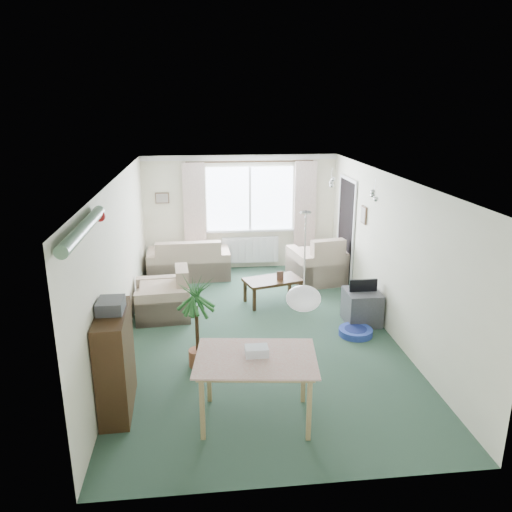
{
  "coord_description": "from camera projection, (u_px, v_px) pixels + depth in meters",
  "views": [
    {
      "loc": [
        -0.82,
        -6.98,
        3.4
      ],
      "look_at": [
        0.0,
        0.3,
        1.15
      ],
      "focal_mm": 35.0,
      "sensor_mm": 36.0,
      "label": 1
    }
  ],
  "objects": [
    {
      "name": "ground",
      "position": [
        258.0,
        333.0,
        7.72
      ],
      "size": [
        6.5,
        6.5,
        0.0
      ],
      "primitive_type": "plane",
      "color": "#294434"
    },
    {
      "name": "window",
      "position": [
        250.0,
        199.0,
        10.37
      ],
      "size": [
        1.8,
        0.03,
        1.3
      ],
      "primitive_type": "cube",
      "color": "white"
    },
    {
      "name": "curtain_rod",
      "position": [
        250.0,
        162.0,
        10.07
      ],
      "size": [
        2.6,
        0.03,
        0.03
      ],
      "primitive_type": "cube",
      "color": "black"
    },
    {
      "name": "curtain_left",
      "position": [
        195.0,
        212.0,
        10.22
      ],
      "size": [
        0.45,
        0.08,
        2.0
      ],
      "primitive_type": "cube",
      "color": "beige"
    },
    {
      "name": "curtain_right",
      "position": [
        305.0,
        209.0,
        10.47
      ],
      "size": [
        0.45,
        0.08,
        2.0
      ],
      "primitive_type": "cube",
      "color": "beige"
    },
    {
      "name": "radiator",
      "position": [
        250.0,
        250.0,
        10.66
      ],
      "size": [
        1.2,
        0.1,
        0.55
      ],
      "primitive_type": "cube",
      "color": "white"
    },
    {
      "name": "doorway",
      "position": [
        346.0,
        232.0,
        9.73
      ],
      "size": [
        0.03,
        0.95,
        2.0
      ],
      "primitive_type": "cube",
      "color": "black"
    },
    {
      "name": "pendant_lamp",
      "position": [
        303.0,
        298.0,
        5.12
      ],
      "size": [
        0.36,
        0.36,
        0.36
      ],
      "primitive_type": "sphere",
      "color": "white"
    },
    {
      "name": "tinsel_garland",
      "position": [
        83.0,
        228.0,
        4.66
      ],
      "size": [
        1.6,
        1.6,
        0.12
      ],
      "primitive_type": "cylinder",
      "color": "#196626"
    },
    {
      "name": "bauble_cluster_a",
      "position": [
        332.0,
        179.0,
        8.06
      ],
      "size": [
        0.2,
        0.2,
        0.2
      ],
      "primitive_type": "sphere",
      "color": "silver"
    },
    {
      "name": "bauble_cluster_b",
      "position": [
        375.0,
        192.0,
        6.95
      ],
      "size": [
        0.2,
        0.2,
        0.2
      ],
      "primitive_type": "sphere",
      "color": "silver"
    },
    {
      "name": "wall_picture_back",
      "position": [
        162.0,
        198.0,
        10.16
      ],
      "size": [
        0.28,
        0.03,
        0.22
      ],
      "primitive_type": "cube",
      "color": "brown"
    },
    {
      "name": "wall_picture_right",
      "position": [
        364.0,
        215.0,
        8.62
      ],
      "size": [
        0.03,
        0.24,
        0.3
      ],
      "primitive_type": "cube",
      "color": "brown"
    },
    {
      "name": "sofa",
      "position": [
        189.0,
        257.0,
        10.1
      ],
      "size": [
        1.66,
        0.91,
        0.82
      ],
      "primitive_type": "cube",
      "rotation": [
        0.0,
        0.0,
        3.17
      ],
      "color": "beige",
      "rests_on": "ground"
    },
    {
      "name": "armchair_corner",
      "position": [
        319.0,
        258.0,
        9.87
      ],
      "size": [
        1.21,
        1.17,
        0.94
      ],
      "primitive_type": "cube",
      "rotation": [
        0.0,
        0.0,
        3.32
      ],
      "color": "beige",
      "rests_on": "ground"
    },
    {
      "name": "armchair_left",
      "position": [
        162.0,
        292.0,
        8.23
      ],
      "size": [
        0.93,
        0.98,
        0.82
      ],
      "primitive_type": "cube",
      "rotation": [
        0.0,
        0.0,
        -1.5
      ],
      "color": "beige",
      "rests_on": "ground"
    },
    {
      "name": "coffee_table",
      "position": [
        273.0,
        291.0,
        8.83
      ],
      "size": [
        1.09,
        0.79,
        0.44
      ],
      "primitive_type": "cube",
      "rotation": [
        0.0,
        0.0,
        0.27
      ],
      "color": "black",
      "rests_on": "ground"
    },
    {
      "name": "photo_frame",
      "position": [
        280.0,
        276.0,
        8.7
      ],
      "size": [
        0.12,
        0.03,
        0.16
      ],
      "primitive_type": "cube",
      "rotation": [
        0.0,
        0.0,
        0.1
      ],
      "color": "brown",
      "rests_on": "coffee_table"
    },
    {
      "name": "bookshelf",
      "position": [
        115.0,
        361.0,
        5.65
      ],
      "size": [
        0.36,
        0.99,
        1.2
      ],
      "primitive_type": "cube",
      "rotation": [
        0.0,
        0.0,
        0.04
      ],
      "color": "black",
      "rests_on": "ground"
    },
    {
      "name": "hifi_box",
      "position": [
        111.0,
        306.0,
        5.48
      ],
      "size": [
        0.28,
        0.35,
        0.14
      ],
      "primitive_type": "cube",
      "rotation": [
        0.0,
        0.0,
        -0.0
      ],
      "color": "#3D3E43",
      "rests_on": "bookshelf"
    },
    {
      "name": "houseplant",
      "position": [
        197.0,
        323.0,
        6.57
      ],
      "size": [
        0.71,
        0.71,
        1.26
      ],
      "primitive_type": "cylinder",
      "rotation": [
        0.0,
        0.0,
        0.41
      ],
      "color": "#1B4F1E",
      "rests_on": "ground"
    },
    {
      "name": "dining_table",
      "position": [
        256.0,
        389.0,
        5.5
      ],
      "size": [
        1.3,
        0.95,
        0.76
      ],
      "primitive_type": "cube",
      "rotation": [
        0.0,
        0.0,
        -0.12
      ],
      "color": "tan",
      "rests_on": "ground"
    },
    {
      "name": "gift_box",
      "position": [
        257.0,
        352.0,
        5.41
      ],
      "size": [
        0.25,
        0.18,
        0.12
      ],
      "primitive_type": "cube",
      "rotation": [
        0.0,
        0.0,
        -0.0
      ],
      "color": "white",
      "rests_on": "dining_table"
    },
    {
      "name": "tv_cube",
      "position": [
        362.0,
        307.0,
        8.01
      ],
      "size": [
        0.54,
        0.59,
        0.54
      ],
      "primitive_type": "cube",
      "rotation": [
        0.0,
        0.0,
        -0.01
      ],
      "color": "#35363A",
      "rests_on": "ground"
    },
    {
      "name": "pet_bed",
      "position": [
        356.0,
        332.0,
        7.63
      ],
      "size": [
        0.55,
        0.55,
        0.1
      ],
      "primitive_type": "cylinder",
      "rotation": [
        0.0,
        0.0,
        0.07
      ],
      "color": "#22419E",
      "rests_on": "ground"
    }
  ]
}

